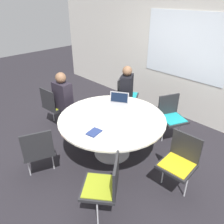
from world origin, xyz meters
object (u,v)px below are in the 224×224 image
Objects in this scene: chair_4 at (180,159)px; chair_3 at (105,184)px; person_0 at (127,89)px; laptop at (119,102)px; spiral_notebook at (94,132)px; chair_5 at (171,115)px; chair_1 at (54,104)px; person_1 at (64,97)px; chair_2 at (38,149)px; chair_0 at (125,93)px.

chair_3 is at bearing 66.22° from chair_4.
person_0 reaches higher than laptop.
spiral_notebook is (0.78, -1.57, 0.03)m from person_0.
person_0 is at bearing -63.72° from chair_5.
chair_5 is 0.71× the size of person_0.
person_0 is (0.84, 1.28, 0.20)m from chair_1.
person_0 is at bearing 116.36° from spiral_notebook.
laptop is at bearing 113.20° from spiral_notebook.
person_1 is (-0.61, -1.18, 0.00)m from person_0.
person_0 reaches higher than chair_2.
chair_1 is at bearing 71.10° from chair_2.
chair_1 is 3.60× the size of spiral_notebook.
chair_3 is at bearing -82.62° from laptop.
chair_2 is 0.71× the size of person_0.
chair_1 is 1.66m from spiral_notebook.
person_0 is 5.08× the size of spiral_notebook.
chair_1 is 2.32m from chair_5.
person_1 is at bearing 61.46° from chair_2.
person_0 reaches higher than chair_4.
chair_3 is 2.45m from person_0.
chair_0 is 0.71× the size of person_1.
spiral_notebook is (0.50, 0.65, 0.22)m from chair_2.
chair_0 is 2.69m from chair_3.
spiral_notebook is (0.97, -1.73, 0.22)m from chair_0.
chair_5 is (1.91, 1.32, 0.00)m from chair_1.
person_1 is at bearing 175.45° from laptop.
person_0 is 2.92× the size of laptop.
chair_3 is 2.20m from person_1.
person_0 is (0.20, -0.16, 0.20)m from chair_0.
chair_1 and chair_5 have the same top height.
chair_1 is (-0.64, -1.44, 0.00)m from chair_0.
laptop is 1.74× the size of spiral_notebook.
person_1 reaches higher than chair_4.
chair_5 is 0.71× the size of person_1.
chair_4 is (2.03, -1.12, 0.00)m from chair_0.
chair_5 is at bearing 60.67° from person_0.
laptop reaches higher than chair_3.
chair_2 is 2.39m from chair_5.
chair_2 is 2.07× the size of laptop.
chair_0 is at bearing -31.45° from chair_4.
chair_1 and chair_4 have the same top height.
person_1 is at bearing 164.21° from spiral_notebook.
chair_0 reaches higher than spiral_notebook.
chair_3 is 0.80m from spiral_notebook.
person_1 is (-0.41, -1.34, 0.20)m from chair_0.
chair_5 is at bearing -28.10° from chair_3.
laptop is at bearing -13.81° from chair_4.
spiral_notebook is (1.62, -0.29, 0.22)m from chair_1.
chair_2 is at bearing 63.49° from chair_3.
chair_2 is at bearing -24.33° from person_0.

